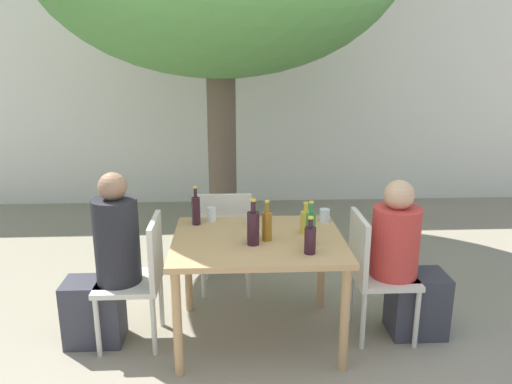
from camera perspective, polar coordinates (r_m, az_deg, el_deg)
The scene contains 17 objects.
ground_plane at distance 3.83m, azimuth 0.23°, elevation -16.17°, with size 30.00×30.00×0.00m, color gray.
cafe_building_wall at distance 6.82m, azimuth -1.39°, elevation 10.42°, with size 10.00×0.08×2.80m.
dining_table_front at distance 3.52m, azimuth 0.25°, elevation -6.70°, with size 1.19×0.97×0.77m.
patio_chair_0 at distance 3.64m, azimuth -13.06°, elevation -9.00°, with size 0.44×0.44×0.92m.
patio_chair_1 at distance 3.72m, azimuth 13.23°, elevation -8.46°, with size 0.44×0.44×0.92m.
patio_chair_2 at distance 4.24m, azimuth -3.51°, elevation -4.98°, with size 0.44×0.44×0.92m.
person_seated_0 at distance 3.68m, azimuth -16.76°, elevation -8.56°, with size 0.55×0.31×1.26m.
person_seated_1 at distance 3.79m, azimuth 16.75°, elevation -8.29°, with size 0.57×0.34×1.18m.
wine_bottle_0 at distance 3.22m, azimuth 6.20°, elevation -5.39°, with size 0.08×0.08×0.25m.
green_bottle_1 at distance 3.36m, azimuth 6.26°, elevation -4.08°, with size 0.06×0.06×0.30m.
wine_bottle_2 at distance 3.34m, azimuth -0.33°, elevation -4.03°, with size 0.08×0.08×0.32m.
oil_cruet_3 at distance 3.57m, azimuth 5.67°, elevation -3.35°, with size 0.07×0.07×0.23m.
wine_bottle_4 at distance 3.75m, azimuth -6.88°, elevation -2.03°, with size 0.06×0.06×0.30m.
amber_bottle_5 at distance 3.41m, azimuth 1.25°, elevation -3.80°, with size 0.07×0.07×0.28m.
drinking_glass_0 at distance 3.83m, azimuth -5.06°, elevation -2.54°, with size 0.07×0.07×0.11m.
drinking_glass_1 at distance 3.84m, azimuth 7.83°, elevation -2.66°, with size 0.08×0.08×0.10m.
drinking_glass_2 at distance 3.74m, azimuth -0.65°, elevation -3.14°, with size 0.07×0.07×0.09m.
Camera 1 is at (-0.18, -3.25, 2.02)m, focal length 35.00 mm.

